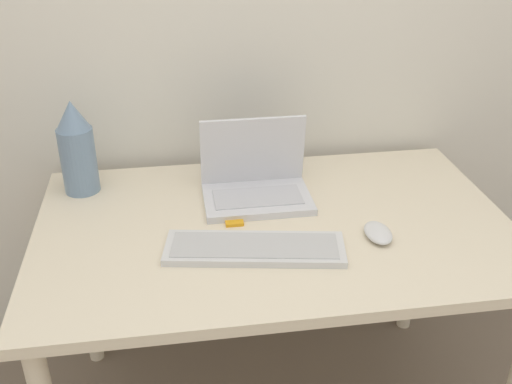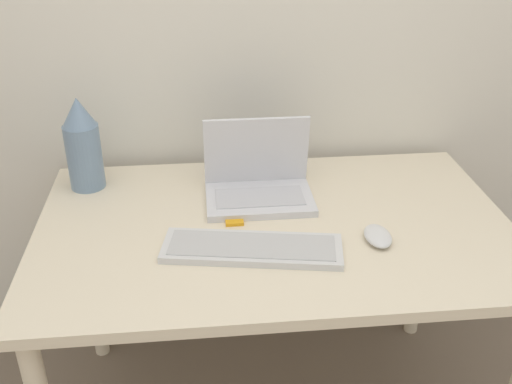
{
  "view_description": "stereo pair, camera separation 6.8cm",
  "coord_description": "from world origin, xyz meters",
  "px_view_note": "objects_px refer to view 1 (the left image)",
  "views": [
    {
      "loc": [
        -0.26,
        -0.96,
        1.55
      ],
      "look_at": [
        -0.05,
        0.39,
        0.82
      ],
      "focal_mm": 42.0,
      "sensor_mm": 36.0,
      "label": 1
    },
    {
      "loc": [
        -0.19,
        -0.97,
        1.55
      ],
      "look_at": [
        -0.05,
        0.39,
        0.82
      ],
      "focal_mm": 42.0,
      "sensor_mm": 36.0,
      "label": 2
    }
  ],
  "objects_px": {
    "mouse": "(378,233)",
    "vase": "(77,148)",
    "keyboard": "(255,248)",
    "mp3_player": "(234,220)",
    "laptop": "(256,181)"
  },
  "relations": [
    {
      "from": "mp3_player",
      "to": "keyboard",
      "type": "bearing_deg",
      "value": -77.39
    },
    {
      "from": "keyboard",
      "to": "mouse",
      "type": "bearing_deg",
      "value": 3.03
    },
    {
      "from": "keyboard",
      "to": "mp3_player",
      "type": "relative_size",
      "value": 7.7
    },
    {
      "from": "laptop",
      "to": "mp3_player",
      "type": "bearing_deg",
      "value": -121.75
    },
    {
      "from": "mouse",
      "to": "mp3_player",
      "type": "height_order",
      "value": "mouse"
    },
    {
      "from": "laptop",
      "to": "vase",
      "type": "bearing_deg",
      "value": 166.68
    },
    {
      "from": "keyboard",
      "to": "mouse",
      "type": "xyz_separation_m",
      "value": [
        0.32,
        0.02,
        0.0
      ]
    },
    {
      "from": "mouse",
      "to": "vase",
      "type": "bearing_deg",
      "value": 153.86
    },
    {
      "from": "keyboard",
      "to": "mp3_player",
      "type": "xyz_separation_m",
      "value": [
        -0.03,
        0.15,
        -0.01
      ]
    },
    {
      "from": "laptop",
      "to": "mouse",
      "type": "xyz_separation_m",
      "value": [
        0.28,
        -0.26,
        -0.04
      ]
    },
    {
      "from": "laptop",
      "to": "keyboard",
      "type": "distance_m",
      "value": 0.29
    },
    {
      "from": "vase",
      "to": "mouse",
      "type": "bearing_deg",
      "value": -26.14
    },
    {
      "from": "laptop",
      "to": "mouse",
      "type": "height_order",
      "value": "laptop"
    },
    {
      "from": "keyboard",
      "to": "vase",
      "type": "xyz_separation_m",
      "value": [
        -0.45,
        0.4,
        0.13
      ]
    },
    {
      "from": "mouse",
      "to": "vase",
      "type": "relative_size",
      "value": 0.39
    }
  ]
}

